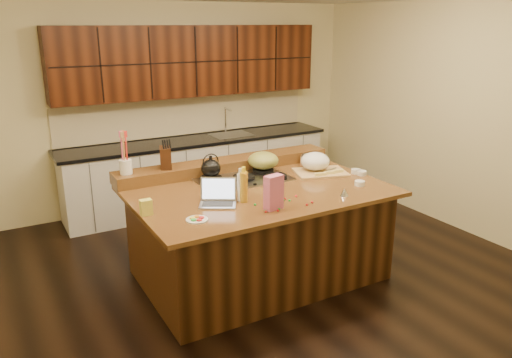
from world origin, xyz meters
TOP-DOWN VIEW (x-y plane):
  - room at (0.00, 0.00)m, footprint 5.52×5.02m
  - island at (0.00, 0.00)m, footprint 2.40×1.60m
  - back_ledge at (0.00, 0.70)m, footprint 2.40×0.30m
  - cooktop at (0.00, 0.30)m, footprint 0.92×0.52m
  - back_counter at (0.30, 2.23)m, footprint 3.70×0.66m
  - kettle at (-0.30, 0.43)m, footprint 0.24×0.24m
  - green_bowl at (0.30, 0.43)m, footprint 0.40×0.40m
  - laptop at (-0.51, -0.19)m, footprint 0.40×0.37m
  - oil_bottle at (-0.30, -0.26)m, footprint 0.07×0.07m
  - vinegar_bottle at (-0.31, -0.22)m, footprint 0.08×0.08m
  - wooden_tray at (0.79, 0.16)m, footprint 0.61×0.52m
  - ramekin_a at (0.90, -0.40)m, footprint 0.13×0.13m
  - ramekin_b at (1.15, -0.15)m, footprint 0.11×0.11m
  - ramekin_c at (1.13, -0.07)m, footprint 0.10×0.10m
  - strainer_bowl at (0.91, 0.43)m, footprint 0.32×0.32m
  - kitchen_timer at (0.58, -0.57)m, footprint 0.10×0.10m
  - pink_bag at (-0.16, -0.54)m, footprint 0.17×0.11m
  - candy_plate at (-0.83, -0.46)m, footprint 0.21×0.21m
  - package_box at (-1.14, -0.14)m, footprint 0.09×0.07m
  - utensil_crock at (-1.07, 0.70)m, footprint 0.13×0.13m
  - knife_block at (-0.67, 0.70)m, footprint 0.16×0.20m
  - gumdrop_0 at (0.21, -0.59)m, footprint 0.02×0.02m
  - gumdrop_1 at (-0.26, -0.57)m, footprint 0.02×0.02m
  - gumdrop_2 at (0.13, -0.61)m, footprint 0.02×0.02m
  - gumdrop_3 at (0.06, -0.45)m, footprint 0.02×0.02m
  - gumdrop_4 at (-0.26, -0.58)m, footprint 0.02×0.02m
  - gumdrop_5 at (0.02, -0.41)m, footprint 0.02×0.02m
  - gumdrop_6 at (0.17, -0.38)m, footprint 0.02×0.02m
  - gumdrop_7 at (-0.26, -0.39)m, footprint 0.02×0.02m
  - gumdrop_8 at (-0.16, -0.61)m, footprint 0.02×0.02m
  - gumdrop_9 at (-0.14, -0.59)m, footprint 0.02×0.02m
  - gumdrop_10 at (0.05, -0.39)m, footprint 0.02×0.02m

SIDE VIEW (x-z plane):
  - island at x=0.00m, z-range 0.00..0.92m
  - candy_plate at x=-0.83m, z-range 0.92..0.93m
  - gumdrop_0 at x=0.21m, z-range 0.92..0.94m
  - gumdrop_1 at x=-0.26m, z-range 0.92..0.94m
  - gumdrop_2 at x=0.13m, z-range 0.92..0.94m
  - gumdrop_3 at x=0.06m, z-range 0.92..0.94m
  - gumdrop_4 at x=-0.26m, z-range 0.92..0.94m
  - gumdrop_5 at x=0.02m, z-range 0.92..0.94m
  - gumdrop_6 at x=0.17m, z-range 0.92..0.94m
  - gumdrop_7 at x=-0.26m, z-range 0.92..0.94m
  - gumdrop_8 at x=-0.16m, z-range 0.92..0.94m
  - gumdrop_9 at x=-0.14m, z-range 0.92..0.94m
  - gumdrop_10 at x=0.05m, z-range 0.92..0.94m
  - cooktop at x=0.00m, z-range 0.91..0.96m
  - ramekin_a at x=0.90m, z-range 0.92..0.96m
  - ramekin_b at x=1.15m, z-range 0.92..0.96m
  - ramekin_c at x=1.13m, z-range 0.92..0.96m
  - kitchen_timer at x=0.58m, z-range 0.92..0.99m
  - strainer_bowl at x=0.91m, z-range 0.92..1.01m
  - laptop at x=-0.51m, z-range 0.87..1.09m
  - back_ledge at x=0.00m, z-range 0.92..1.04m
  - back_counter at x=0.30m, z-range -0.22..2.18m
  - package_box at x=-1.14m, z-range 0.92..1.05m
  - wooden_tray at x=0.79m, z-range 0.91..1.12m
  - vinegar_bottle at x=-0.31m, z-range 0.92..1.17m
  - green_bowl at x=0.30m, z-range 0.97..1.14m
  - kettle at x=-0.30m, z-range 0.97..1.14m
  - oil_bottle at x=-0.30m, z-range 0.92..1.19m
  - pink_bag at x=-0.16m, z-range 0.92..1.22m
  - utensil_crock at x=-1.07m, z-range 1.04..1.18m
  - knife_block at x=-0.67m, z-range 1.04..1.26m
  - room at x=0.00m, z-range -0.01..2.71m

